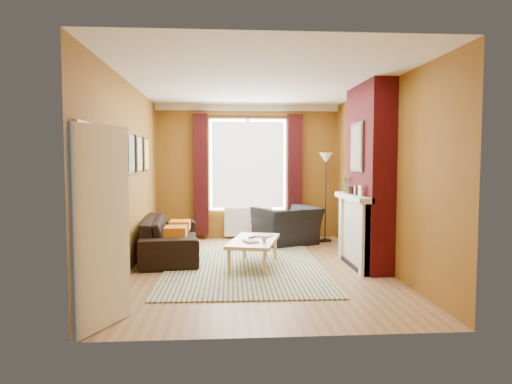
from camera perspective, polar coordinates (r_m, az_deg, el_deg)
ground at (r=7.08m, az=0.14°, el=-9.46°), size 5.50×5.50×0.00m
room_walls at (r=7.24m, az=5.02°, el=1.90°), size 3.82×5.54×2.83m
striped_rug at (r=7.05m, az=-1.45°, el=-9.45°), size 2.44×3.34×0.02m
sofa at (r=7.98m, az=-10.63°, el=-5.53°), size 1.10×2.38×0.67m
armchair at (r=8.98m, az=3.90°, el=-4.22°), size 1.44×1.38×0.73m
coffee_table at (r=7.06m, az=-0.28°, el=-6.32°), size 0.93×1.41×0.43m
wicker_stool at (r=9.42m, az=1.77°, el=-4.62°), size 0.47×0.47×0.47m
floor_lamp at (r=9.31m, az=8.71°, el=2.54°), size 0.29×0.29×1.80m
book_a at (r=6.78m, az=-1.39°, el=-6.24°), size 0.27×0.31×0.02m
book_b at (r=7.38m, az=0.26°, el=-5.41°), size 0.30×0.35×0.02m
mug at (r=6.84m, az=1.05°, el=-5.91°), size 0.10×0.10×0.08m
tv_remote at (r=7.20m, az=-0.45°, el=-5.64°), size 0.13×0.18×0.02m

